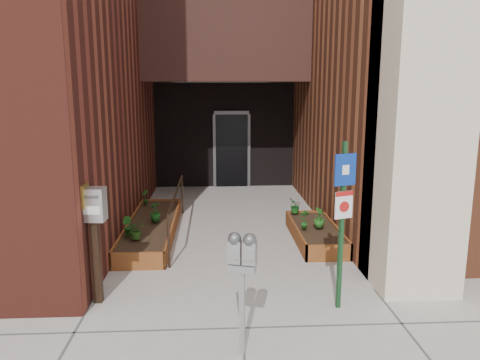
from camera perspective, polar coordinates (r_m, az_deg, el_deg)
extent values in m
plane|color=#9E9991|center=(6.86, -0.37, -13.58)|extent=(80.00, 80.00, 0.00)
cube|color=brown|center=(14.92, 23.13, 18.63)|extent=(8.00, 13.70, 10.00)
cube|color=beige|center=(7.05, 20.78, 4.99)|extent=(1.10, 1.20, 4.40)
cube|color=black|center=(12.27, -1.82, 16.55)|extent=(4.20, 2.00, 2.00)
cube|color=black|center=(13.69, -1.89, 5.53)|extent=(4.00, 0.30, 3.00)
cube|color=black|center=(13.57, -1.02, 3.57)|extent=(0.90, 0.06, 2.10)
cube|color=#B79338|center=(6.40, -18.39, -1.81)|extent=(0.04, 0.30, 0.30)
cube|color=brown|center=(7.75, -12.41, -9.66)|extent=(0.90, 0.04, 0.30)
cube|color=brown|center=(11.11, -9.53, -3.08)|extent=(0.90, 0.04, 0.30)
cube|color=brown|center=(9.48, -13.30, -5.77)|extent=(0.04, 3.60, 0.30)
cube|color=brown|center=(9.36, -8.08, -5.78)|extent=(0.04, 3.60, 0.30)
cube|color=black|center=(9.42, -10.70, -5.90)|extent=(0.82, 3.52, 0.26)
cube|color=brown|center=(8.06, 10.81, -8.75)|extent=(0.80, 0.04, 0.30)
cube|color=brown|center=(10.06, 7.87, -4.55)|extent=(0.80, 0.04, 0.30)
cube|color=brown|center=(8.98, 6.79, -6.50)|extent=(0.04, 2.20, 0.30)
cube|color=brown|center=(9.14, 11.51, -6.33)|extent=(0.04, 2.20, 0.30)
cube|color=black|center=(9.06, 9.17, -6.54)|extent=(0.72, 2.12, 0.26)
cylinder|color=black|center=(7.65, -8.69, -7.39)|extent=(0.04, 0.04, 0.90)
cylinder|color=black|center=(10.82, -7.05, -1.76)|extent=(0.04, 0.04, 0.90)
cylinder|color=black|center=(9.12, -7.80, -1.49)|extent=(0.04, 3.30, 0.04)
cube|color=#969698|center=(5.26, 0.24, -15.92)|extent=(0.07, 0.07, 0.96)
cube|color=#969698|center=(5.05, 0.25, -10.67)|extent=(0.31, 0.20, 0.08)
cube|color=#969698|center=(5.00, -0.67, -8.74)|extent=(0.17, 0.14, 0.25)
sphere|color=#59595B|center=(4.95, -0.68, -7.17)|extent=(0.14, 0.14, 0.14)
cube|color=white|center=(4.95, -0.82, -8.72)|extent=(0.08, 0.03, 0.05)
cube|color=#B21414|center=(4.98, -0.82, -9.56)|extent=(0.08, 0.03, 0.03)
cube|color=#969698|center=(4.96, 1.18, -8.90)|extent=(0.17, 0.14, 0.25)
sphere|color=#59595B|center=(4.92, 1.18, -7.32)|extent=(0.14, 0.14, 0.14)
cube|color=white|center=(4.91, 1.04, -8.88)|extent=(0.08, 0.03, 0.05)
cube|color=#B21414|center=(4.94, 1.04, -9.72)|extent=(0.08, 0.03, 0.03)
cube|color=#163E1E|center=(6.19, 12.25, -5.64)|extent=(0.06, 0.06, 2.22)
cube|color=navy|center=(5.99, 12.72, 1.23)|extent=(0.29, 0.12, 0.40)
cube|color=white|center=(5.98, 12.75, 1.22)|extent=(0.10, 0.04, 0.12)
cube|color=white|center=(6.08, 12.53, -2.99)|extent=(0.25, 0.10, 0.35)
cube|color=#B21414|center=(6.05, 12.62, -1.65)|extent=(0.24, 0.09, 0.06)
cylinder|color=#B21414|center=(6.08, 12.59, -3.20)|extent=(0.14, 0.06, 0.14)
cube|color=black|center=(6.66, -17.08, -9.47)|extent=(0.11, 0.11, 1.16)
cube|color=#B3B3B5|center=(6.43, -17.50, -2.84)|extent=(0.33, 0.25, 0.44)
cube|color=#59595B|center=(6.29, -17.90, -1.99)|extent=(0.23, 0.03, 0.04)
cube|color=white|center=(6.33, -17.80, -3.57)|extent=(0.25, 0.03, 0.11)
imported|color=#275418|center=(8.31, -12.55, -5.91)|extent=(0.41, 0.41, 0.33)
imported|color=#1D5718|center=(8.51, -13.57, -5.50)|extent=(0.26, 0.26, 0.34)
imported|color=#185017|center=(9.28, -10.31, -3.84)|extent=(0.30, 0.30, 0.38)
imported|color=#1D4F16|center=(10.63, -11.46, -2.03)|extent=(0.25, 0.25, 0.34)
imported|color=#225F1B|center=(8.86, 9.64, -4.54)|extent=(0.29, 0.29, 0.38)
imported|color=#1C631D|center=(8.73, 7.89, -4.75)|extent=(0.20, 0.20, 0.37)
imported|color=#185719|center=(9.77, 6.74, -3.16)|extent=(0.35, 0.35, 0.31)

